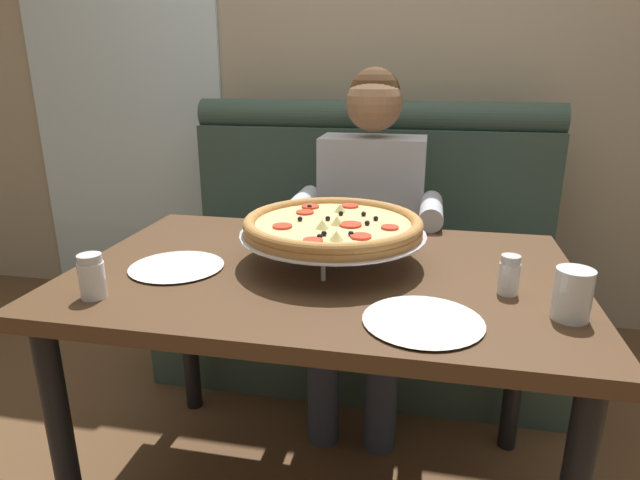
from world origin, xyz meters
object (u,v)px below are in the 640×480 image
at_px(diner_main, 368,222).
at_px(shaker_parmesan, 92,279).
at_px(dining_table, 323,299).
at_px(plate_near_right, 177,265).
at_px(booth_bench, 362,273).
at_px(pizza, 333,226).
at_px(drinking_glass, 572,298).
at_px(plate_near_left, 423,318).
at_px(shaker_pepper_flakes, 509,278).

relative_size(diner_main, shaker_parmesan, 12.06).
bearing_deg(dining_table, shaker_parmesan, -148.87).
bearing_deg(diner_main, plate_near_right, -121.27).
xyz_separation_m(booth_bench, pizza, (0.02, -0.85, 0.47)).
height_order(shaker_parmesan, drinking_glass, drinking_glass).
bearing_deg(shaker_parmesan, diner_main, 60.00).
bearing_deg(plate_near_left, shaker_parmesan, -178.50).
height_order(dining_table, plate_near_left, plate_near_left).
bearing_deg(drinking_glass, shaker_pepper_flakes, 135.20).
distance_m(diner_main, plate_near_left, 0.94).
distance_m(dining_table, drinking_glass, 0.62).
bearing_deg(diner_main, shaker_parmesan, -120.00).
relative_size(shaker_parmesan, shaker_pepper_flakes, 1.10).
bearing_deg(plate_near_left, pizza, 128.08).
height_order(shaker_pepper_flakes, plate_near_left, shaker_pepper_flakes).
distance_m(diner_main, plate_near_right, 0.84).
relative_size(diner_main, drinking_glass, 11.35).
height_order(pizza, drinking_glass, pizza).
bearing_deg(shaker_parmesan, booth_bench, 67.79).
xyz_separation_m(dining_table, drinking_glass, (0.57, -0.19, 0.14)).
height_order(booth_bench, plate_near_left, booth_bench).
height_order(plate_near_left, plate_near_right, same).
bearing_deg(drinking_glass, pizza, 156.91).
bearing_deg(shaker_parmesan, drinking_glass, 5.56).
xyz_separation_m(dining_table, shaker_parmesan, (-0.49, -0.29, 0.14)).
distance_m(shaker_pepper_flakes, plate_near_left, 0.28).
bearing_deg(booth_bench, plate_near_right, -111.46).
height_order(diner_main, shaker_pepper_flakes, diner_main).
height_order(pizza, shaker_pepper_flakes, pizza).
distance_m(plate_near_left, plate_near_right, 0.68).
height_order(plate_near_right, drinking_glass, drinking_glass).
height_order(shaker_pepper_flakes, plate_near_right, shaker_pepper_flakes).
relative_size(booth_bench, plate_near_left, 6.42).
bearing_deg(plate_near_right, pizza, 17.45).
xyz_separation_m(diner_main, shaker_pepper_flakes, (0.41, -0.71, 0.09)).
xyz_separation_m(shaker_parmesan, plate_near_right, (0.10, 0.22, -0.03)).
bearing_deg(diner_main, shaker_pepper_flakes, -59.86).
height_order(booth_bench, shaker_pepper_flakes, booth_bench).
bearing_deg(shaker_pepper_flakes, diner_main, 120.14).
bearing_deg(drinking_glass, dining_table, 161.60).
xyz_separation_m(shaker_pepper_flakes, plate_near_left, (-0.19, -0.20, -0.03)).
bearing_deg(booth_bench, dining_table, -90.00).
height_order(plate_near_left, drinking_glass, drinking_glass).
xyz_separation_m(booth_bench, plate_near_left, (0.27, -1.17, 0.37)).
distance_m(booth_bench, shaker_pepper_flakes, 1.15).
bearing_deg(pizza, plate_near_right, -162.55).
xyz_separation_m(booth_bench, plate_near_right, (-0.38, -0.98, 0.37)).
relative_size(shaker_parmesan, plate_near_right, 0.42).
height_order(pizza, plate_near_left, pizza).
height_order(pizza, plate_near_right, pizza).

